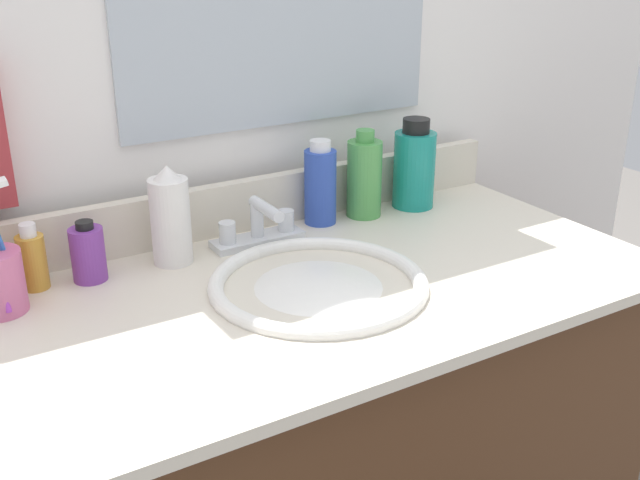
{
  "coord_description": "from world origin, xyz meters",
  "views": [
    {
      "loc": [
        -0.54,
        -0.89,
        1.23
      ],
      "look_at": [
        -0.0,
        0.0,
        0.8
      ],
      "focal_mm": 42.67,
      "sensor_mm": 36.0,
      "label": 1
    }
  ],
  "objects_px": {
    "bottle_mouthwash_teal": "(414,167)",
    "bottle_lotion_white": "(170,218)",
    "bottle_toner_green": "(364,177)",
    "faucet": "(259,228)",
    "bottle_oil_amber": "(32,260)",
    "bottle_shampoo_blue": "(320,185)",
    "bottle_cream_purple": "(88,253)"
  },
  "relations": [
    {
      "from": "bottle_mouthwash_teal",
      "to": "bottle_lotion_white",
      "type": "relative_size",
      "value": 1.06
    },
    {
      "from": "bottle_toner_green",
      "to": "faucet",
      "type": "bearing_deg",
      "value": -174.0
    },
    {
      "from": "bottle_toner_green",
      "to": "bottle_lotion_white",
      "type": "xyz_separation_m",
      "value": [
        -0.38,
        -0.02,
        0.0
      ]
    },
    {
      "from": "faucet",
      "to": "bottle_oil_amber",
      "type": "distance_m",
      "value": 0.36
    },
    {
      "from": "faucet",
      "to": "bottle_shampoo_blue",
      "type": "xyz_separation_m",
      "value": [
        0.14,
        0.03,
        0.04
      ]
    },
    {
      "from": "bottle_cream_purple",
      "to": "bottle_mouthwash_teal",
      "type": "bearing_deg",
      "value": 1.08
    },
    {
      "from": "bottle_oil_amber",
      "to": "bottle_toner_green",
      "type": "relative_size",
      "value": 0.63
    },
    {
      "from": "bottle_lotion_white",
      "to": "bottle_cream_purple",
      "type": "relative_size",
      "value": 1.69
    },
    {
      "from": "bottle_mouthwash_teal",
      "to": "bottle_toner_green",
      "type": "xyz_separation_m",
      "value": [
        -0.11,
        0.01,
        -0.0
      ]
    },
    {
      "from": "bottle_oil_amber",
      "to": "bottle_toner_green",
      "type": "bearing_deg",
      "value": 0.38
    },
    {
      "from": "bottle_shampoo_blue",
      "to": "bottle_toner_green",
      "type": "distance_m",
      "value": 0.09
    },
    {
      "from": "faucet",
      "to": "bottle_toner_green",
      "type": "bearing_deg",
      "value": 6.0
    },
    {
      "from": "bottle_toner_green",
      "to": "bottle_cream_purple",
      "type": "height_order",
      "value": "bottle_toner_green"
    },
    {
      "from": "bottle_lotion_white",
      "to": "bottle_toner_green",
      "type": "bearing_deg",
      "value": 2.96
    },
    {
      "from": "faucet",
      "to": "bottle_toner_green",
      "type": "distance_m",
      "value": 0.23
    },
    {
      "from": "bottle_mouthwash_teal",
      "to": "bottle_lotion_white",
      "type": "bearing_deg",
      "value": -178.38
    },
    {
      "from": "faucet",
      "to": "bottle_cream_purple",
      "type": "relative_size",
      "value": 1.69
    },
    {
      "from": "bottle_oil_amber",
      "to": "bottle_cream_purple",
      "type": "distance_m",
      "value": 0.08
    },
    {
      "from": "bottle_cream_purple",
      "to": "bottle_shampoo_blue",
      "type": "bearing_deg",
      "value": 3.74
    },
    {
      "from": "bottle_lotion_white",
      "to": "bottle_cream_purple",
      "type": "xyz_separation_m",
      "value": [
        -0.13,
        0.0,
        -0.03
      ]
    },
    {
      "from": "faucet",
      "to": "bottle_cream_purple",
      "type": "xyz_separation_m",
      "value": [
        -0.28,
        0.01,
        0.02
      ]
    },
    {
      "from": "bottle_oil_amber",
      "to": "bottle_cream_purple",
      "type": "bearing_deg",
      "value": -9.97
    },
    {
      "from": "bottle_mouthwash_teal",
      "to": "bottle_cream_purple",
      "type": "xyz_separation_m",
      "value": [
        -0.62,
        -0.01,
        -0.03
      ]
    },
    {
      "from": "bottle_shampoo_blue",
      "to": "bottle_oil_amber",
      "type": "xyz_separation_m",
      "value": [
        -0.5,
        -0.01,
        -0.03
      ]
    },
    {
      "from": "bottle_shampoo_blue",
      "to": "bottle_oil_amber",
      "type": "height_order",
      "value": "bottle_shampoo_blue"
    },
    {
      "from": "bottle_oil_amber",
      "to": "bottle_cream_purple",
      "type": "height_order",
      "value": "bottle_oil_amber"
    },
    {
      "from": "bottle_toner_green",
      "to": "bottle_cream_purple",
      "type": "bearing_deg",
      "value": -178.04
    },
    {
      "from": "bottle_mouthwash_teal",
      "to": "bottle_cream_purple",
      "type": "height_order",
      "value": "bottle_mouthwash_teal"
    },
    {
      "from": "bottle_lotion_white",
      "to": "bottle_cream_purple",
      "type": "distance_m",
      "value": 0.14
    },
    {
      "from": "bottle_toner_green",
      "to": "bottle_lotion_white",
      "type": "height_order",
      "value": "bottle_toner_green"
    },
    {
      "from": "bottle_mouthwash_teal",
      "to": "bottle_toner_green",
      "type": "height_order",
      "value": "bottle_mouthwash_teal"
    },
    {
      "from": "bottle_toner_green",
      "to": "bottle_lotion_white",
      "type": "distance_m",
      "value": 0.38
    }
  ]
}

